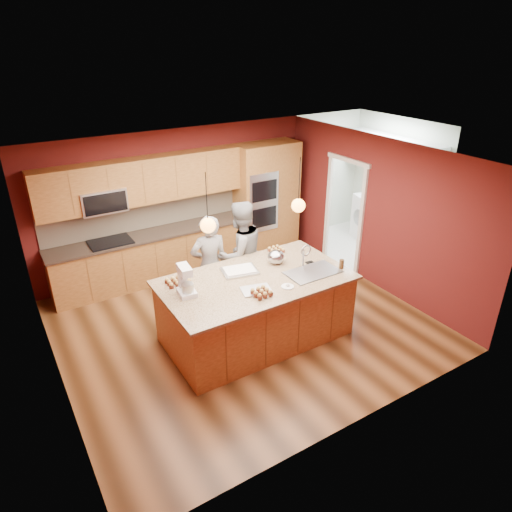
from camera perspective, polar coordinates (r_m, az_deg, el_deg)
floor at (r=7.44m, az=-1.62°, el=-8.47°), size 5.50×5.50×0.00m
ceiling at (r=6.32m, az=-1.93°, el=12.15°), size 5.50×5.50×0.00m
wall_back at (r=8.88m, az=-9.93°, el=6.79°), size 5.50×0.00×5.50m
wall_front at (r=5.05m, az=12.81°, el=-9.29°), size 5.50×0.00×5.50m
wall_left at (r=6.06m, az=-24.98°, el=-4.87°), size 0.00×5.00×5.00m
wall_right at (r=8.38m, az=14.81°, el=5.13°), size 0.00×5.00×5.00m
cabinet_run at (r=8.57m, az=-13.28°, el=3.14°), size 3.74×0.64×2.30m
oven_column at (r=9.48m, az=1.29°, el=7.15°), size 1.30×0.62×2.30m
doorway_trim at (r=9.00m, az=10.91°, el=4.93°), size 0.08×1.11×2.20m
laundry_room at (r=10.12m, az=16.82°, el=11.99°), size 2.60×2.70×2.70m
pendant_left at (r=5.89m, az=-6.02°, el=3.86°), size 0.20×0.20×0.80m
pendant_right at (r=6.59m, az=5.31°, el=6.33°), size 0.20×0.20×0.80m
island at (r=6.89m, az=0.09°, el=-6.45°), size 2.75×1.54×1.39m
person_left at (r=7.40m, az=-5.80°, el=-1.17°), size 0.67×0.49×1.70m
person_right at (r=7.60m, az=-1.99°, el=0.26°), size 0.96×0.79×1.83m
stand_mixer at (r=6.23m, az=-8.79°, el=-3.27°), size 0.25×0.33×0.42m
sheet_cake at (r=6.80m, az=-2.07°, el=-1.84°), size 0.58×0.48×0.05m
cooling_rack at (r=6.32m, az=0.03°, el=-4.28°), size 0.47×0.38×0.02m
mixing_bowl at (r=7.03m, az=2.51°, el=-0.13°), size 0.27×0.27×0.23m
plate at (r=6.43m, az=3.97°, el=-3.83°), size 0.18×0.18×0.01m
tumbler at (r=7.01m, az=10.64°, el=-0.98°), size 0.07×0.07×0.14m
phone at (r=7.13m, az=6.67°, el=-0.77°), size 0.13×0.08×0.01m
cupcakes_left at (r=6.59m, az=-9.75°, el=-3.07°), size 0.35×0.26×0.08m
cupcakes_rack at (r=6.19m, az=0.69°, el=-4.52°), size 0.26×0.26×0.08m
cupcakes_right at (r=7.44m, az=2.53°, el=0.80°), size 0.24×0.24×0.07m
washer at (r=10.17m, az=16.68°, el=3.42°), size 0.67×0.69×0.99m
dryer at (r=10.63m, az=14.03°, el=4.72°), size 0.76×0.77×0.99m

